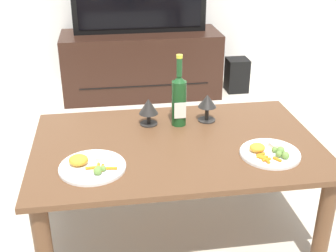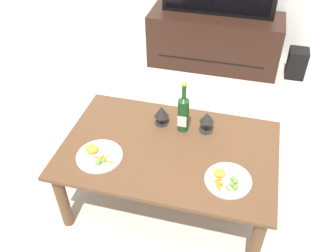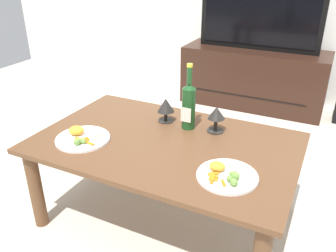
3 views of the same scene
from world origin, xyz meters
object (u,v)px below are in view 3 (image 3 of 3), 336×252
Objects in this scene: tv_screen at (260,19)px; wine_bottle at (189,104)px; tv_stand at (253,78)px; goblet_right at (216,115)px; goblet_left at (166,106)px; dinner_plate_left at (82,137)px; dining_table at (165,153)px; dinner_plate_right at (227,175)px.

tv_screen is 1.67m from wine_bottle.
goblet_right reaches higher than tv_stand.
goblet_left is 0.49× the size of dinner_plate_left.
wine_bottle is 2.63× the size of goblet_left.
goblet_left is 0.97× the size of goblet_right.
goblet_left reaches higher than dining_table.
tv_stand is at bearing 85.99° from goblet_left.
wine_bottle reaches higher than dinner_plate_left.
wine_bottle is 1.37× the size of dinner_plate_right.
goblet_left is 0.52× the size of dinner_plate_right.
goblet_right is 0.44m from dinner_plate_right.
wine_bottle is (0.03, -1.67, 0.35)m from tv_stand.
wine_bottle is (0.03, -1.66, -0.20)m from tv_screen.
tv_stand is at bearing 89.65° from dining_table.
dinner_plate_left is (-0.28, -0.39, -0.08)m from goblet_left.
goblet_left is at bearing 170.92° from wine_bottle.
goblet_left is at bearing 140.88° from dinner_plate_right.
dining_table is at bearing -90.35° from tv_screen.
dining_table is 3.65× the size of wine_bottle.
dinner_plate_right is (0.36, -2.03, -0.32)m from tv_screen.
tv_stand is at bearing 90.00° from tv_screen.
tv_screen is 8.05× the size of goblet_left.
dinner_plate_left is at bearing 179.81° from dinner_plate_right.
tv_screen is 7.81× the size of goblet_right.
tv_stand is 2.08m from dinner_plate_right.
dining_table is 1.90m from tv_screen.
tv_stand reaches higher than dinner_plate_left.
dining_table is 9.60× the size of goblet_left.
dinner_plate_right reaches higher than dining_table.
tv_screen is 2.09m from dinner_plate_right.
tv_screen is at bearing 79.04° from dinner_plate_left.
tv_screen is at bearing -90.00° from tv_stand.
tv_stand is at bearing 91.07° from wine_bottle.
wine_bottle is 0.16m from goblet_left.
goblet_right is at bearing -0.00° from goblet_left.
tv_stand is 0.54m from tv_screen.
goblet_right is (0.18, -1.64, -0.24)m from tv_screen.
dinner_plate_right is (0.38, -0.18, 0.09)m from dining_table.
tv_screen is 4.19× the size of dinner_plate_right.
dinner_plate_left is (-0.38, -0.17, 0.09)m from dining_table.
goblet_right reaches higher than dinner_plate_left.
dinner_plate_left is 1.05× the size of dinner_plate_right.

